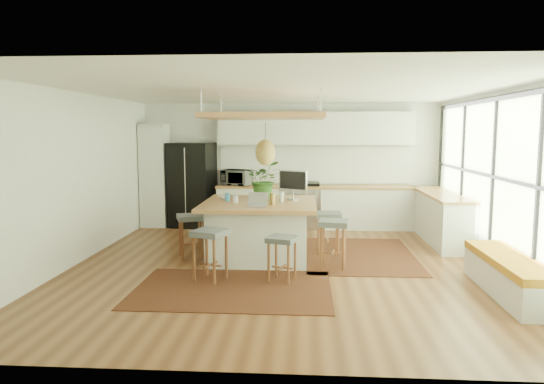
# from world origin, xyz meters

# --- Properties ---
(floor) EXTENTS (7.00, 7.00, 0.00)m
(floor) POSITION_xyz_m (0.00, 0.00, 0.00)
(floor) COLOR #542E18
(floor) RESTS_ON ground
(ceiling) EXTENTS (7.00, 7.00, 0.00)m
(ceiling) POSITION_xyz_m (0.00, 0.00, 2.70)
(ceiling) COLOR white
(ceiling) RESTS_ON ground
(wall_back) EXTENTS (6.50, 0.00, 6.50)m
(wall_back) POSITION_xyz_m (0.00, 3.50, 1.35)
(wall_back) COLOR silver
(wall_back) RESTS_ON ground
(wall_front) EXTENTS (6.50, 0.00, 6.50)m
(wall_front) POSITION_xyz_m (0.00, -3.50, 1.35)
(wall_front) COLOR silver
(wall_front) RESTS_ON ground
(wall_left) EXTENTS (0.00, 7.00, 7.00)m
(wall_left) POSITION_xyz_m (-3.25, 0.00, 1.35)
(wall_left) COLOR silver
(wall_left) RESTS_ON ground
(wall_right) EXTENTS (0.00, 7.00, 7.00)m
(wall_right) POSITION_xyz_m (3.25, 0.00, 1.35)
(wall_right) COLOR silver
(wall_right) RESTS_ON ground
(window_wall) EXTENTS (0.10, 6.20, 2.60)m
(window_wall) POSITION_xyz_m (3.22, 0.00, 1.40)
(window_wall) COLOR black
(window_wall) RESTS_ON wall_right
(pantry) EXTENTS (0.55, 0.60, 2.25)m
(pantry) POSITION_xyz_m (-2.95, 3.18, 1.12)
(pantry) COLOR silver
(pantry) RESTS_ON floor
(back_counter_base) EXTENTS (4.20, 0.60, 0.88)m
(back_counter_base) POSITION_xyz_m (0.55, 3.18, 0.44)
(back_counter_base) COLOR silver
(back_counter_base) RESTS_ON floor
(back_counter_top) EXTENTS (4.24, 0.64, 0.05)m
(back_counter_top) POSITION_xyz_m (0.55, 3.18, 0.90)
(back_counter_top) COLOR #956234
(back_counter_top) RESTS_ON back_counter_base
(backsplash) EXTENTS (4.20, 0.02, 0.80)m
(backsplash) POSITION_xyz_m (0.55, 3.48, 1.35)
(backsplash) COLOR white
(backsplash) RESTS_ON wall_back
(upper_cabinets) EXTENTS (4.20, 0.34, 0.70)m
(upper_cabinets) POSITION_xyz_m (0.55, 3.32, 2.15)
(upper_cabinets) COLOR silver
(upper_cabinets) RESTS_ON wall_back
(range) EXTENTS (0.76, 0.62, 1.00)m
(range) POSITION_xyz_m (0.30, 3.18, 0.50)
(range) COLOR #A5A5AA
(range) RESTS_ON floor
(right_counter_base) EXTENTS (0.60, 2.50, 0.88)m
(right_counter_base) POSITION_xyz_m (2.93, 2.00, 0.44)
(right_counter_base) COLOR silver
(right_counter_base) RESTS_ON floor
(right_counter_top) EXTENTS (0.64, 2.54, 0.05)m
(right_counter_top) POSITION_xyz_m (2.93, 2.00, 0.90)
(right_counter_top) COLOR #956234
(right_counter_top) RESTS_ON right_counter_base
(window_bench) EXTENTS (0.52, 2.00, 0.50)m
(window_bench) POSITION_xyz_m (2.95, -1.20, 0.25)
(window_bench) COLOR silver
(window_bench) RESTS_ON floor
(ceiling_panel) EXTENTS (1.86, 1.86, 0.80)m
(ceiling_panel) POSITION_xyz_m (-0.30, 0.40, 2.05)
(ceiling_panel) COLOR #956234
(ceiling_panel) RESTS_ON ceiling
(rug_near) EXTENTS (2.60, 1.80, 0.01)m
(rug_near) POSITION_xyz_m (-0.61, -1.21, 0.01)
(rug_near) COLOR black
(rug_near) RESTS_ON floor
(rug_right) EXTENTS (1.80, 2.60, 0.01)m
(rug_right) POSITION_xyz_m (1.27, 0.78, 0.01)
(rug_right) COLOR black
(rug_right) RESTS_ON floor
(fridge) EXTENTS (1.02, 0.86, 1.84)m
(fridge) POSITION_xyz_m (-2.13, 3.16, 0.93)
(fridge) COLOR black
(fridge) RESTS_ON floor
(island) EXTENTS (1.85, 1.85, 0.93)m
(island) POSITION_xyz_m (-0.41, 0.53, 0.47)
(island) COLOR #956234
(island) RESTS_ON floor
(stool_near_left) EXTENTS (0.55, 0.55, 0.72)m
(stool_near_left) POSITION_xyz_m (-0.98, -0.82, 0.35)
(stool_near_left) COLOR #464B4D
(stool_near_left) RESTS_ON floor
(stool_near_right) EXTENTS (0.47, 0.47, 0.64)m
(stool_near_right) POSITION_xyz_m (0.03, -0.80, 0.35)
(stool_near_right) COLOR #464B4D
(stool_near_right) RESTS_ON floor
(stool_right_front) EXTENTS (0.49, 0.49, 0.74)m
(stool_right_front) POSITION_xyz_m (0.78, -0.03, 0.35)
(stool_right_front) COLOR #464B4D
(stool_right_front) RESTS_ON floor
(stool_right_back) EXTENTS (0.43, 0.43, 0.71)m
(stool_right_back) POSITION_xyz_m (0.74, 0.87, 0.35)
(stool_right_back) COLOR #464B4D
(stool_right_back) RESTS_ON floor
(stool_left_side) EXTENTS (0.54, 0.54, 0.72)m
(stool_left_side) POSITION_xyz_m (-1.55, 0.45, 0.35)
(stool_left_side) COLOR #464B4D
(stool_left_side) RESTS_ON floor
(laptop) EXTENTS (0.34, 0.36, 0.23)m
(laptop) POSITION_xyz_m (-0.40, 0.00, 1.05)
(laptop) COLOR #A5A5AA
(laptop) RESTS_ON island
(monitor) EXTENTS (0.58, 0.45, 0.51)m
(monitor) POSITION_xyz_m (0.13, 0.81, 1.19)
(monitor) COLOR #A5A5AA
(monitor) RESTS_ON island
(microwave) EXTENTS (0.68, 0.52, 0.41)m
(microwave) POSITION_xyz_m (-1.14, 3.12, 1.13)
(microwave) COLOR #A5A5AA
(microwave) RESTS_ON back_counter_top
(island_plant) EXTENTS (0.65, 0.71, 0.51)m
(island_plant) POSITION_xyz_m (-0.37, 1.03, 1.19)
(island_plant) COLOR #1E4C19
(island_plant) RESTS_ON island
(island_bowl) EXTENTS (0.24, 0.24, 0.05)m
(island_bowl) POSITION_xyz_m (-1.03, 0.81, 0.95)
(island_bowl) COLOR beige
(island_bowl) RESTS_ON island
(island_bottle_0) EXTENTS (0.07, 0.07, 0.19)m
(island_bottle_0) POSITION_xyz_m (-0.96, 0.63, 1.03)
(island_bottle_0) COLOR #318AC7
(island_bottle_0) RESTS_ON island
(island_bottle_1) EXTENTS (0.07, 0.07, 0.19)m
(island_bottle_1) POSITION_xyz_m (-0.81, 0.38, 1.03)
(island_bottle_1) COLOR white
(island_bottle_1) RESTS_ON island
(island_bottle_2) EXTENTS (0.07, 0.07, 0.19)m
(island_bottle_2) POSITION_xyz_m (-0.16, 0.23, 1.03)
(island_bottle_2) COLOR #A98038
(island_bottle_2) RESTS_ON island
(island_bottle_3) EXTENTS (0.07, 0.07, 0.19)m
(island_bottle_3) POSITION_xyz_m (-0.06, 0.58, 1.03)
(island_bottle_3) COLOR beige
(island_bottle_3) RESTS_ON island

